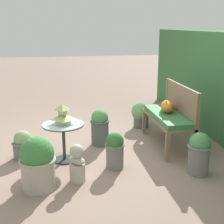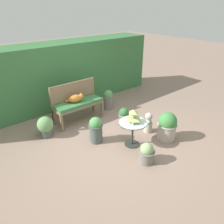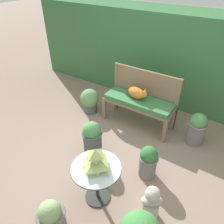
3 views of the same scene
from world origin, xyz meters
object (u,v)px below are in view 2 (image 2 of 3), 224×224
potted_plant_bench_right (96,129)px  potted_plant_patio_mid (147,153)px  pagoda_birdhouse (133,117)px  garden_bust (148,123)px  potted_plant_hedge_corner (108,99)px  potted_plant_path_edge (167,126)px  cat (76,98)px  potted_plant_table_far (45,126)px  patio_table (133,127)px  garden_bench (78,105)px  potted_plant_bench_left (124,117)px

potted_plant_bench_right → potted_plant_patio_mid: bearing=-74.4°
pagoda_birdhouse → garden_bust: size_ratio=0.58×
potted_plant_hedge_corner → potted_plant_path_edge: 2.06m
pagoda_birdhouse → potted_plant_hedge_corner: 1.92m
garden_bust → cat: bearing=89.3°
pagoda_birdhouse → garden_bust: 0.81m
cat → potted_plant_table_far: bearing=-156.0°
potted_plant_path_edge → patio_table: bearing=156.3°
garden_bench → pagoda_birdhouse: size_ratio=4.36×
cat → garden_bust: cat is taller
patio_table → potted_plant_bench_left: size_ratio=1.16×
patio_table → potted_plant_bench_left: (0.37, 0.68, -0.17)m
cat → potted_plant_bench_left: size_ratio=0.84×
patio_table → cat: bearing=102.2°
patio_table → potted_plant_patio_mid: 0.67m
garden_bust → potted_plant_table_far: bearing=110.7°
potted_plant_path_edge → potted_plant_table_far: bearing=138.1°
potted_plant_patio_mid → potted_plant_bench_left: bearing=65.9°
garden_bust → potted_plant_path_edge: bearing=-114.7°
patio_table → potted_plant_table_far: patio_table is taller
garden_bench → potted_plant_bench_right: size_ratio=2.11×
garden_bust → potted_plant_patio_mid: size_ratio=1.17×
garden_bust → potted_plant_bench_right: size_ratio=0.83×
potted_plant_hedge_corner → potted_plant_bench_left: size_ratio=1.11×
patio_table → garden_bust: (0.67, 0.14, -0.20)m
garden_bench → potted_plant_bench_left: (0.67, -0.98, -0.19)m
garden_bust → potted_plant_table_far: garden_bust is taller
pagoda_birdhouse → potted_plant_hedge_corner: (0.73, 1.73, -0.39)m
cat → pagoda_birdhouse: 1.71m
cat → potted_plant_patio_mid: cat is taller
cat → potted_plant_bench_left: bearing=-40.4°
pagoda_birdhouse → potted_plant_bench_right: bearing=131.5°
garden_bust → potted_plant_bench_left: (-0.30, 0.53, 0.03)m
cat → patio_table: bearing=-64.4°
patio_table → potted_plant_path_edge: (0.75, -0.33, -0.11)m
cat → potted_plant_bench_right: bearing=-85.5°
pagoda_birdhouse → potted_plant_path_edge: 0.89m
patio_table → potted_plant_hedge_corner: 1.88m
potted_plant_hedge_corner → potted_plant_path_edge: (0.02, -2.06, 0.03)m
garden_bench → patio_table: size_ratio=2.12×
potted_plant_bench_right → potted_plant_path_edge: bearing=-35.9°
patio_table → pagoda_birdhouse: size_ratio=2.06×
garden_bench → pagoda_birdhouse: (0.30, -1.66, 0.23)m
potted_plant_bench_left → potted_plant_bench_right: 0.90m
garden_bench → potted_plant_table_far: 1.02m
patio_table → pagoda_birdhouse: (0.00, -0.00, 0.25)m
cat → patio_table: size_ratio=0.72×
garden_bench → cat: cat is taller
potted_plant_patio_mid → cat: bearing=94.2°
cat → potted_plant_hedge_corner: 1.15m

